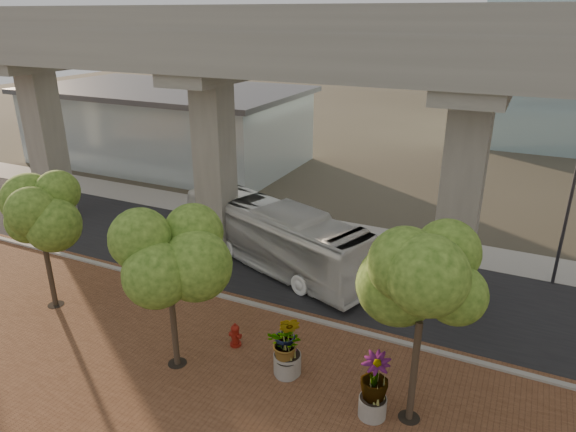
% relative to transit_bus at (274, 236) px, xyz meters
% --- Properties ---
extents(ground, '(160.00, 160.00, 0.00)m').
position_rel_transit_bus_xyz_m(ground, '(2.67, -1.99, -1.63)').
color(ground, '#3C372C').
rests_on(ground, ground).
extents(brick_plaza, '(70.00, 13.00, 0.06)m').
position_rel_transit_bus_xyz_m(brick_plaza, '(2.67, -9.99, -1.60)').
color(brick_plaza, brown).
rests_on(brick_plaza, ground).
extents(asphalt_road, '(90.00, 8.00, 0.04)m').
position_rel_transit_bus_xyz_m(asphalt_road, '(2.67, 0.01, -1.61)').
color(asphalt_road, black).
rests_on(asphalt_road, ground).
extents(curb_strip, '(70.00, 0.25, 0.16)m').
position_rel_transit_bus_xyz_m(curb_strip, '(2.67, -3.99, -1.55)').
color(curb_strip, '#98958E').
rests_on(curb_strip, ground).
extents(far_sidewalk, '(90.00, 3.00, 0.06)m').
position_rel_transit_bus_xyz_m(far_sidewalk, '(2.67, 5.51, -1.60)').
color(far_sidewalk, '#98958E').
rests_on(far_sidewalk, ground).
extents(transit_viaduct, '(72.00, 5.60, 12.40)m').
position_rel_transit_bus_xyz_m(transit_viaduct, '(2.67, 0.01, 5.66)').
color(transit_viaduct, gray).
rests_on(transit_viaduct, ground).
extents(station_pavilion, '(23.00, 13.00, 6.30)m').
position_rel_transit_bus_xyz_m(station_pavilion, '(-17.33, 14.01, 1.59)').
color(station_pavilion, '#ADBFC6').
rests_on(station_pavilion, ground).
extents(transit_bus, '(11.91, 6.69, 3.26)m').
position_rel_transit_bus_xyz_m(transit_bus, '(0.00, 0.00, 0.00)').
color(transit_bus, silver).
rests_on(transit_bus, ground).
extents(fire_hydrant, '(0.48, 0.44, 0.97)m').
position_rel_transit_bus_xyz_m(fire_hydrant, '(1.79, -6.87, -1.10)').
color(fire_hydrant, maroon).
rests_on(fire_hydrant, ground).
extents(planter_front, '(1.85, 1.85, 2.03)m').
position_rel_transit_bus_xyz_m(planter_front, '(4.34, -7.60, -0.34)').
color(planter_front, '#99978A').
rests_on(planter_front, ground).
extents(planter_right, '(2.19, 2.19, 2.34)m').
position_rel_transit_bus_xyz_m(planter_right, '(7.67, -8.21, -0.15)').
color(planter_right, gray).
rests_on(planter_right, ground).
extents(planter_left, '(2.20, 2.20, 2.42)m').
position_rel_transit_bus_xyz_m(planter_left, '(4.30, -7.46, -0.10)').
color(planter_left, '#A3A093').
rests_on(planter_left, ground).
extents(street_tree_far_west, '(3.77, 3.77, 6.22)m').
position_rel_transit_bus_xyz_m(street_tree_far_west, '(-6.94, -7.73, 2.91)').
color(street_tree_far_west, '#4E3A2C').
rests_on(street_tree_far_west, ground).
extents(street_tree_near_west, '(3.80, 3.80, 6.03)m').
position_rel_transit_bus_xyz_m(street_tree_near_west, '(0.42, -8.75, 2.71)').
color(street_tree_near_west, '#4E3A2C').
rests_on(street_tree_near_west, ground).
extents(street_tree_near_east, '(3.96, 3.96, 6.55)m').
position_rel_transit_bus_xyz_m(street_tree_near_east, '(8.78, -7.80, 3.16)').
color(street_tree_near_east, '#4E3A2C').
rests_on(street_tree_near_east, ground).
extents(streetlamp_west, '(0.43, 1.26, 8.70)m').
position_rel_transit_bus_xyz_m(streetlamp_west, '(-7.30, 4.46, 3.45)').
color(streetlamp_west, '#303036').
rests_on(streetlamp_west, ground).
extents(streetlamp_east, '(0.45, 1.31, 9.07)m').
position_rel_transit_bus_xyz_m(streetlamp_east, '(12.94, 3.85, 3.66)').
color(streetlamp_east, '#313137').
rests_on(streetlamp_east, ground).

